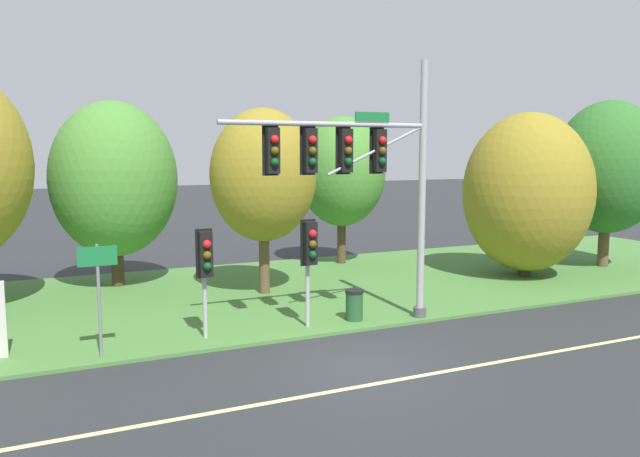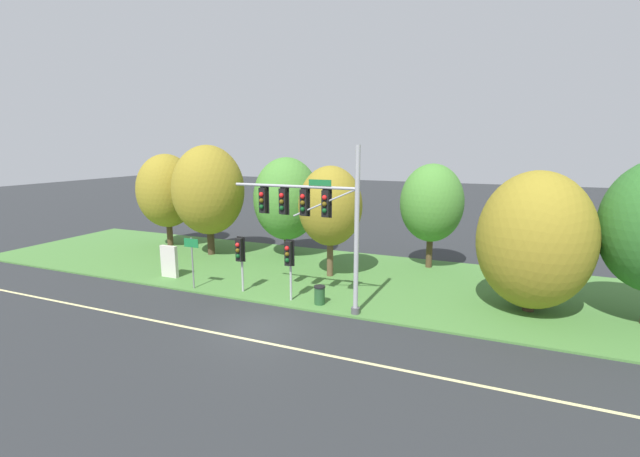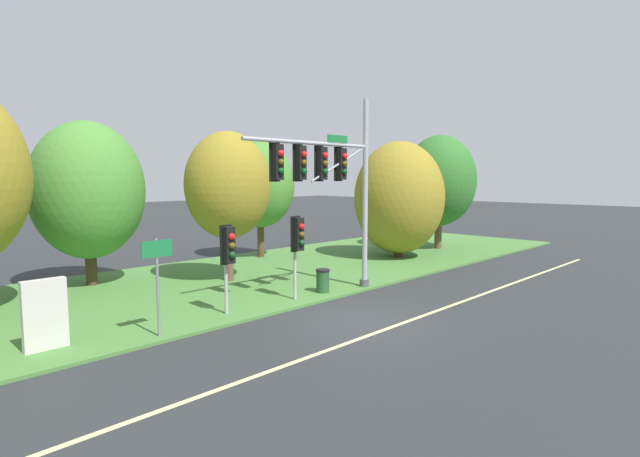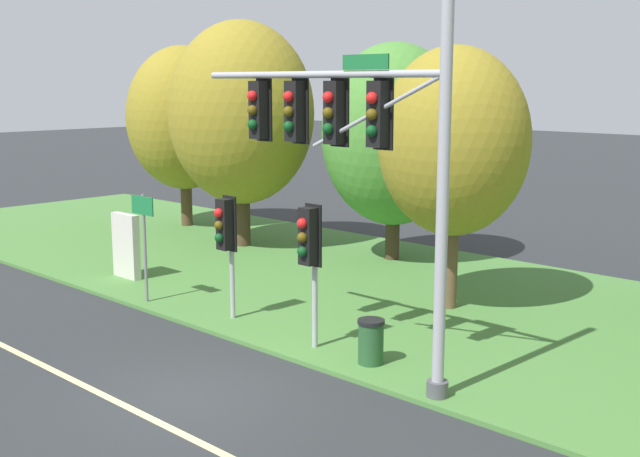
% 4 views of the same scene
% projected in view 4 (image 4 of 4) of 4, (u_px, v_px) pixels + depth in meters
% --- Properties ---
extents(ground_plane, '(160.00, 160.00, 0.00)m').
position_uv_depth(ground_plane, '(192.00, 393.00, 15.10)').
color(ground_plane, '#282B2D').
extents(lane_stripe, '(36.00, 0.16, 0.01)m').
position_uv_depth(lane_stripe, '(137.00, 412.00, 14.25)').
color(lane_stripe, beige).
rests_on(lane_stripe, ground).
extents(grass_verge, '(48.00, 11.50, 0.10)m').
position_uv_depth(grass_verge, '(445.00, 304.00, 20.96)').
color(grass_verge, '#477A38').
rests_on(grass_verge, ground).
extents(traffic_signal_mast, '(6.48, 0.49, 7.74)m').
position_uv_depth(traffic_signal_mast, '(355.00, 138.00, 15.25)').
color(traffic_signal_mast, '#9EA0A5').
rests_on(traffic_signal_mast, grass_verge).
extents(pedestrian_signal_near_kerb, '(0.46, 0.55, 3.02)m').
position_uv_depth(pedestrian_signal_near_kerb, '(226.00, 231.00, 19.10)').
color(pedestrian_signal_near_kerb, '#9EA0A5').
rests_on(pedestrian_signal_near_kerb, grass_verge).
extents(pedestrian_signal_further_along, '(0.46, 0.55, 3.15)m').
position_uv_depth(pedestrian_signal_further_along, '(309.00, 245.00, 16.92)').
color(pedestrian_signal_further_along, '#9EA0A5').
rests_on(pedestrian_signal_further_along, grass_verge).
extents(route_sign_post, '(0.93, 0.08, 2.85)m').
position_uv_depth(route_sign_post, '(144.00, 230.00, 20.71)').
color(route_sign_post, slate).
rests_on(route_sign_post, grass_verge).
extents(tree_nearest_road, '(4.50, 4.50, 7.10)m').
position_uv_depth(tree_nearest_road, '(184.00, 118.00, 31.52)').
color(tree_nearest_road, '#4C3823').
rests_on(tree_nearest_road, grass_verge).
extents(tree_left_of_mast, '(5.02, 5.02, 7.77)m').
position_uv_depth(tree_left_of_mast, '(241.00, 113.00, 27.48)').
color(tree_left_of_mast, '#423021').
rests_on(tree_left_of_mast, grass_verge).
extents(tree_behind_signpost, '(4.63, 4.63, 6.93)m').
position_uv_depth(tree_behind_signpost, '(394.00, 135.00, 25.42)').
color(tree_behind_signpost, '#423021').
rests_on(tree_behind_signpost, grass_verge).
extents(tree_mid_verge, '(3.75, 3.75, 6.58)m').
position_uv_depth(tree_mid_verge, '(454.00, 142.00, 19.76)').
color(tree_mid_verge, brown).
rests_on(tree_mid_verge, grass_verge).
extents(info_kiosk, '(1.10, 0.24, 1.90)m').
position_uv_depth(info_kiosk, '(126.00, 246.00, 23.49)').
color(info_kiosk, beige).
rests_on(info_kiosk, grass_verge).
extents(trash_bin, '(0.56, 0.56, 0.93)m').
position_uv_depth(trash_bin, '(371.00, 341.00, 16.34)').
color(trash_bin, '#234C28').
rests_on(trash_bin, grass_verge).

